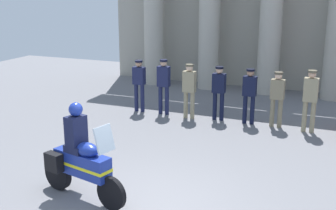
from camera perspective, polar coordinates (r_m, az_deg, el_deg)
ground_plane at (r=8.23m, az=-3.67°, el=-13.46°), size 28.00×28.00×0.00m
officer_in_row_0 at (r=14.00m, az=-3.80°, el=3.09°), size 0.39×0.24×1.68m
officer_in_row_1 at (r=13.67m, az=-0.58°, el=3.00°), size 0.39×0.24×1.75m
officer_in_row_2 at (r=13.24m, az=2.80°, el=2.39°), size 0.39×0.24×1.69m
officer_in_row_3 at (r=13.16m, az=6.66°, el=2.13°), size 0.39×0.24×1.65m
officer_in_row_4 at (r=12.92m, az=10.62°, el=1.71°), size 0.39×0.24×1.65m
officer_in_row_5 at (r=12.78m, az=14.11°, el=1.29°), size 0.39×0.24×1.62m
officer_in_row_6 at (r=12.55m, az=18.13°, el=1.11°), size 0.39×0.24×1.76m
motorcycle_with_rider at (r=8.45m, az=-11.50°, el=-6.97°), size 2.06×0.85×1.90m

